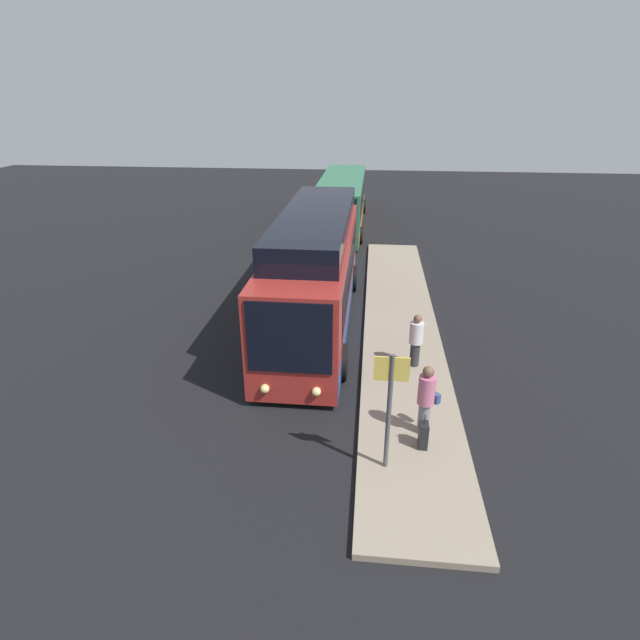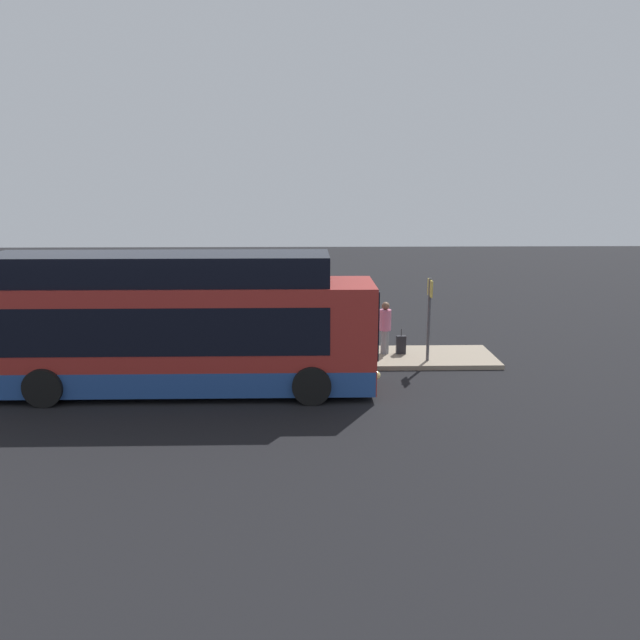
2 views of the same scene
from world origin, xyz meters
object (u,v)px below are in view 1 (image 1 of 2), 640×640
at_px(bus_lead, 315,274).
at_px(sign_post, 390,398).
at_px(suitcase, 423,435).
at_px(passenger_waiting, 416,339).
at_px(passenger_boarding, 426,397).
at_px(bus_second, 342,202).

height_order(bus_lead, sign_post, bus_lead).
bearing_deg(suitcase, passenger_waiting, 179.11).
bearing_deg(passenger_boarding, passenger_waiting, 139.51).
distance_m(passenger_boarding, passenger_waiting, 3.25).
height_order(bus_lead, passenger_waiting, bus_lead).
bearing_deg(passenger_boarding, suitcase, -46.44).
bearing_deg(bus_lead, suitcase, 25.12).
relative_size(bus_second, passenger_waiting, 7.50).
xyz_separation_m(bus_lead, sign_post, (7.70, 2.40, 0.09)).
height_order(bus_lead, passenger_boarding, bus_lead).
bearing_deg(suitcase, sign_post, -48.90).
xyz_separation_m(bus_lead, passenger_boarding, (6.39, 3.32, -0.69)).
distance_m(bus_lead, bus_second, 14.72).
xyz_separation_m(passenger_waiting, sign_post, (4.56, -0.92, 0.87)).
height_order(passenger_waiting, suitcase, passenger_waiting).
distance_m(bus_lead, passenger_waiting, 4.64).
xyz_separation_m(bus_lead, suitcase, (6.95, 3.26, -1.34)).
xyz_separation_m(bus_lead, passenger_waiting, (3.14, 3.32, -0.78)).
distance_m(suitcase, sign_post, 1.83).
bearing_deg(passenger_waiting, bus_second, 53.07).
distance_m(passenger_waiting, suitcase, 3.85).
bearing_deg(passenger_boarding, bus_second, 148.46).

